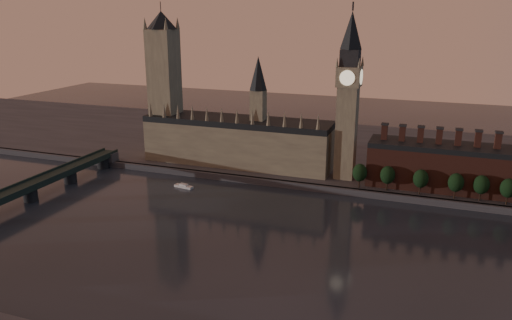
% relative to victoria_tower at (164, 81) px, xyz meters
% --- Properties ---
extents(ground, '(900.00, 900.00, 0.00)m').
position_rel_victoria_tower_xyz_m(ground, '(120.00, -115.00, -59.09)').
color(ground, black).
rests_on(ground, ground).
extents(north_bank, '(900.00, 182.00, 4.00)m').
position_rel_victoria_tower_xyz_m(north_bank, '(120.00, 63.04, -57.09)').
color(north_bank, '#49494E').
rests_on(north_bank, ground).
extents(palace_of_westminster, '(130.00, 30.30, 74.00)m').
position_rel_victoria_tower_xyz_m(palace_of_westminster, '(55.59, -0.09, -37.46)').
color(palace_of_westminster, gray).
rests_on(palace_of_westminster, north_bank).
extents(victoria_tower, '(24.00, 24.00, 108.00)m').
position_rel_victoria_tower_xyz_m(victoria_tower, '(0.00, 0.00, 0.00)').
color(victoria_tower, gray).
rests_on(victoria_tower, north_bank).
extents(big_ben, '(15.00, 15.00, 107.00)m').
position_rel_victoria_tower_xyz_m(big_ben, '(130.00, -5.00, -2.26)').
color(big_ben, gray).
rests_on(big_ben, north_bank).
extents(chimney_block, '(110.00, 25.00, 37.00)m').
position_rel_victoria_tower_xyz_m(chimney_block, '(200.00, -5.00, -41.27)').
color(chimney_block, '#5A2C22').
rests_on(chimney_block, north_bank).
extents(embankment_tree_0, '(8.60, 8.60, 14.88)m').
position_rel_victoria_tower_xyz_m(embankment_tree_0, '(142.00, -21.38, -45.62)').
color(embankment_tree_0, black).
rests_on(embankment_tree_0, north_bank).
extents(embankment_tree_1, '(8.60, 8.60, 14.88)m').
position_rel_victoria_tower_xyz_m(embankment_tree_1, '(158.05, -20.33, -45.62)').
color(embankment_tree_1, black).
rests_on(embankment_tree_1, north_bank).
extents(embankment_tree_2, '(8.60, 8.60, 14.88)m').
position_rel_victoria_tower_xyz_m(embankment_tree_2, '(176.64, -20.81, -45.62)').
color(embankment_tree_2, black).
rests_on(embankment_tree_2, north_bank).
extents(embankment_tree_3, '(8.60, 8.60, 14.88)m').
position_rel_victoria_tower_xyz_m(embankment_tree_3, '(195.49, -21.12, -45.62)').
color(embankment_tree_3, black).
rests_on(embankment_tree_3, north_bank).
extents(embankment_tree_4, '(8.60, 8.60, 14.88)m').
position_rel_victoria_tower_xyz_m(embankment_tree_4, '(208.68, -20.20, -45.62)').
color(embankment_tree_4, black).
rests_on(embankment_tree_4, north_bank).
extents(embankment_tree_5, '(8.60, 8.60, 14.88)m').
position_rel_victoria_tower_xyz_m(embankment_tree_5, '(222.09, -21.40, -45.62)').
color(embankment_tree_5, black).
rests_on(embankment_tree_5, north_bank).
extents(westminster_bridge, '(14.00, 200.00, 11.55)m').
position_rel_victoria_tower_xyz_m(westminster_bridge, '(-35.00, -117.70, -51.65)').
color(westminster_bridge, '#1C2B27').
rests_on(westminster_bridge, ground).
extents(river_boat, '(12.79, 5.43, 2.48)m').
position_rel_victoria_tower_xyz_m(river_boat, '(37.55, -47.35, -58.14)').
color(river_boat, silver).
rests_on(river_boat, ground).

